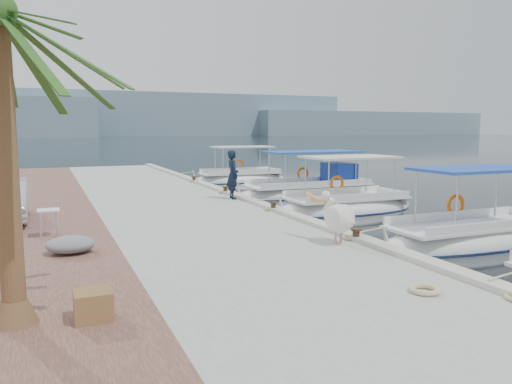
# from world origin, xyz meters

# --- Properties ---
(ground) EXTENTS (400.00, 400.00, 0.00)m
(ground) POSITION_xyz_m (0.00, 0.00, 0.00)
(ground) COLOR black
(ground) RESTS_ON ground
(concrete_quay) EXTENTS (6.00, 40.00, 0.50)m
(concrete_quay) POSITION_xyz_m (-3.00, 5.00, 0.25)
(concrete_quay) COLOR gray
(concrete_quay) RESTS_ON ground
(quay_curb) EXTENTS (0.44, 40.00, 0.12)m
(quay_curb) POSITION_xyz_m (-0.22, 5.00, 0.56)
(quay_curb) COLOR #AFAB9B
(quay_curb) RESTS_ON concrete_quay
(cobblestone_strip) EXTENTS (4.00, 40.00, 0.50)m
(cobblestone_strip) POSITION_xyz_m (-8.00, 5.00, 0.25)
(cobblestone_strip) COLOR brown
(cobblestone_strip) RESTS_ON ground
(distant_hills) EXTENTS (330.00, 60.00, 18.00)m
(distant_hills) POSITION_xyz_m (29.61, 201.49, 7.61)
(distant_hills) COLOR slate
(distant_hills) RESTS_ON ground
(fishing_caique_b) EXTENTS (6.42, 2.14, 2.83)m
(fishing_caique_b) POSITION_xyz_m (3.80, -3.31, 0.13)
(fishing_caique_b) COLOR white
(fishing_caique_b) RESTS_ON ground
(fishing_caique_c) EXTENTS (6.09, 2.49, 2.83)m
(fishing_caique_c) POSITION_xyz_m (3.64, 3.12, 0.12)
(fishing_caique_c) COLOR white
(fishing_caique_c) RESTS_ON ground
(fishing_caique_d) EXTENTS (7.83, 2.53, 2.83)m
(fishing_caique_d) POSITION_xyz_m (4.61, 7.79, 0.18)
(fishing_caique_d) COLOR white
(fishing_caique_d) RESTS_ON ground
(fishing_caique_e) EXTENTS (6.19, 2.07, 2.83)m
(fishing_caique_e) POSITION_xyz_m (3.69, 15.18, 0.13)
(fishing_caique_e) COLOR white
(fishing_caique_e) RESTS_ON ground
(mooring_bollards) EXTENTS (0.28, 20.28, 0.33)m
(mooring_bollards) POSITION_xyz_m (-0.35, 1.50, 0.69)
(mooring_bollards) COLOR black
(mooring_bollards) RESTS_ON concrete_quay
(pelican) EXTENTS (0.78, 1.66, 1.28)m
(pelican) POSITION_xyz_m (-0.91, -3.49, 1.16)
(pelican) COLOR tan
(pelican) RESTS_ON concrete_quay
(fisherman) EXTENTS (0.50, 0.74, 1.98)m
(fisherman) POSITION_xyz_m (-0.60, 4.88, 1.49)
(fisherman) COLOR black
(fisherman) RESTS_ON concrete_quay
(parked_car) EXTENTS (1.39, 3.87, 1.27)m
(parked_car) POSITION_xyz_m (-8.79, 3.11, 1.14)
(parked_car) COLOR silver
(parked_car) RESTS_ON cobblestone_strip
(wooden_crate) EXTENTS (0.55, 0.55, 0.44)m
(wooden_crate) POSITION_xyz_m (-6.98, -6.37, 0.72)
(wooden_crate) COLOR brown
(wooden_crate) RESTS_ON cobblestone_strip
(tarp_bundle) EXTENTS (1.10, 0.90, 0.40)m
(tarp_bundle) POSITION_xyz_m (-7.10, -1.98, 0.70)
(tarp_bundle) COLOR slate
(tarp_bundle) RESTS_ON cobblestone_strip
(folding_table) EXTENTS (0.55, 0.55, 0.73)m
(folding_table) POSITION_xyz_m (-7.53, 0.10, 1.02)
(folding_table) COLOR silver
(folding_table) RESTS_ON cobblestone_strip
(rope_coil) EXTENTS (0.54, 0.54, 0.10)m
(rope_coil) POSITION_xyz_m (-1.53, -7.34, 0.55)
(rope_coil) COLOR #C6B284
(rope_coil) RESTS_ON concrete_quay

